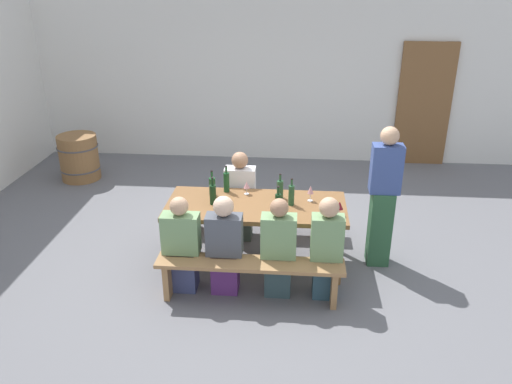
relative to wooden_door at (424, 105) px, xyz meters
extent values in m
plane|color=slate|center=(-2.58, -3.59, -1.05)|extent=(24.00, 24.00, 0.00)
cube|color=silver|center=(-2.58, 0.14, 0.55)|extent=(14.00, 0.20, 3.20)
cube|color=brown|center=(0.00, 0.00, 0.00)|extent=(0.90, 0.06, 2.10)
cube|color=brown|center=(-2.58, -3.59, -0.33)|extent=(2.02, 0.88, 0.05)
cylinder|color=brown|center=(-3.50, -3.97, -0.70)|extent=(0.07, 0.07, 0.70)
cylinder|color=brown|center=(-1.65, -3.97, -0.70)|extent=(0.07, 0.07, 0.70)
cylinder|color=brown|center=(-3.50, -3.21, -0.70)|extent=(0.07, 0.07, 0.70)
cylinder|color=brown|center=(-1.65, -3.21, -0.70)|extent=(0.07, 0.07, 0.70)
cube|color=#9E7247|center=(-2.58, -4.33, -0.62)|extent=(1.92, 0.30, 0.04)
cube|color=#9E7247|center=(-3.43, -4.33, -0.84)|extent=(0.06, 0.24, 0.41)
cube|color=#9E7247|center=(-1.72, -4.33, -0.84)|extent=(0.06, 0.24, 0.41)
cube|color=#9E7247|center=(-2.58, -2.85, -0.62)|extent=(1.92, 0.30, 0.04)
cube|color=#9E7247|center=(-3.43, -2.85, -0.84)|extent=(0.06, 0.24, 0.41)
cube|color=#9E7247|center=(-1.72, -2.85, -0.84)|extent=(0.06, 0.24, 0.41)
cylinder|color=#194723|center=(-2.95, -3.26, -0.18)|extent=(0.07, 0.07, 0.23)
cylinder|color=#194723|center=(-2.95, -3.26, -0.03)|extent=(0.02, 0.02, 0.08)
cylinder|color=black|center=(-2.95, -3.26, 0.02)|extent=(0.03, 0.03, 0.01)
cylinder|color=#194723|center=(-3.10, -3.38, -0.19)|extent=(0.08, 0.08, 0.21)
cylinder|color=#194723|center=(-3.10, -3.38, -0.05)|extent=(0.03, 0.03, 0.08)
cylinder|color=black|center=(-3.10, -3.38, 0.00)|extent=(0.03, 0.03, 0.01)
cylinder|color=#234C2D|center=(-2.32, -3.39, -0.20)|extent=(0.08, 0.08, 0.21)
cylinder|color=#234C2D|center=(-2.32, -3.39, -0.05)|extent=(0.03, 0.03, 0.08)
cylinder|color=black|center=(-2.32, -3.39, -0.01)|extent=(0.03, 0.03, 0.01)
cylinder|color=#234C2D|center=(-2.18, -3.57, -0.18)|extent=(0.07, 0.07, 0.23)
cylinder|color=#234C2D|center=(-2.18, -3.57, -0.03)|extent=(0.02, 0.02, 0.08)
cylinder|color=black|center=(-2.18, -3.57, 0.01)|extent=(0.03, 0.03, 0.01)
cylinder|color=#143319|center=(-3.05, -3.62, -0.19)|extent=(0.07, 0.07, 0.23)
cylinder|color=#143319|center=(-3.05, -3.62, -0.03)|extent=(0.03, 0.03, 0.08)
cylinder|color=black|center=(-3.05, -3.62, 0.02)|extent=(0.03, 0.03, 0.01)
cylinder|color=#143319|center=(-2.32, -3.85, -0.18)|extent=(0.07, 0.07, 0.25)
cylinder|color=#143319|center=(-2.32, -3.85, -0.01)|extent=(0.02, 0.02, 0.08)
cylinder|color=black|center=(-2.32, -3.85, 0.03)|extent=(0.03, 0.03, 0.01)
cylinder|color=silver|center=(-2.71, -3.31, -0.30)|extent=(0.06, 0.06, 0.01)
cylinder|color=silver|center=(-2.71, -3.31, -0.26)|extent=(0.01, 0.01, 0.07)
cone|color=#D18C93|center=(-2.71, -3.31, -0.18)|extent=(0.07, 0.07, 0.08)
cylinder|color=silver|center=(-1.77, -3.91, -0.30)|extent=(0.06, 0.06, 0.01)
cylinder|color=silver|center=(-1.77, -3.91, -0.25)|extent=(0.01, 0.01, 0.09)
cone|color=beige|center=(-1.77, -3.91, -0.16)|extent=(0.08, 0.08, 0.08)
cylinder|color=silver|center=(-1.97, -3.44, -0.30)|extent=(0.06, 0.06, 0.01)
cylinder|color=silver|center=(-1.97, -3.44, -0.25)|extent=(0.01, 0.01, 0.09)
cone|color=#D18C93|center=(-1.97, -3.44, -0.16)|extent=(0.07, 0.07, 0.09)
cylinder|color=silver|center=(-1.67, -3.79, -0.30)|extent=(0.06, 0.06, 0.01)
cylinder|color=silver|center=(-1.67, -3.79, -0.26)|extent=(0.01, 0.01, 0.07)
cone|color=maroon|center=(-1.67, -3.79, -0.18)|extent=(0.08, 0.08, 0.09)
cube|color=#3B426D|center=(-3.31, -4.18, -0.83)|extent=(0.29, 0.24, 0.45)
cube|color=#729966|center=(-3.31, -4.18, -0.39)|extent=(0.39, 0.20, 0.43)
sphere|color=tan|center=(-3.31, -4.18, -0.08)|extent=(0.19, 0.19, 0.19)
cube|color=#57286A|center=(-2.85, -4.18, -0.83)|extent=(0.28, 0.24, 0.45)
cube|color=#4C515B|center=(-2.85, -4.18, -0.38)|extent=(0.37, 0.20, 0.44)
sphere|color=beige|center=(-2.85, -4.18, -0.06)|extent=(0.21, 0.21, 0.21)
cube|color=#30464A|center=(-2.29, -4.18, -0.83)|extent=(0.27, 0.24, 0.45)
cube|color=#729966|center=(-2.29, -4.18, -0.37)|extent=(0.36, 0.20, 0.45)
sphere|color=#A87A5B|center=(-2.29, -4.18, -0.05)|extent=(0.19, 0.19, 0.19)
cube|color=#2D4C5C|center=(-1.80, -4.18, -0.83)|extent=(0.25, 0.24, 0.45)
cube|color=#729966|center=(-1.80, -4.18, -0.37)|extent=(0.33, 0.20, 0.47)
sphere|color=tan|center=(-1.80, -4.18, -0.03)|extent=(0.20, 0.20, 0.20)
cube|color=#435044|center=(-2.82, -3.00, -0.83)|extent=(0.28, 0.24, 0.45)
cube|color=silver|center=(-2.82, -3.00, -0.35)|extent=(0.38, 0.20, 0.50)
sphere|color=#A87A5B|center=(-2.82, -3.00, 0.00)|extent=(0.20, 0.20, 0.20)
cube|color=#2B5837|center=(-1.16, -3.46, -0.60)|extent=(0.25, 0.24, 0.90)
cube|color=#384C8C|center=(-1.16, -3.46, 0.12)|extent=(0.33, 0.20, 0.55)
sphere|color=tan|center=(-1.16, -3.46, 0.50)|extent=(0.20, 0.20, 0.20)
cylinder|color=olive|center=(-5.67, -1.22, -0.68)|extent=(0.62, 0.62, 0.74)
torus|color=#4C4C51|center=(-5.67, -1.22, -0.50)|extent=(0.65, 0.65, 0.02)
torus|color=#4C4C51|center=(-5.67, -1.22, -0.87)|extent=(0.65, 0.65, 0.02)
camera|label=1|loc=(-2.15, -8.71, 2.10)|focal=35.50mm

